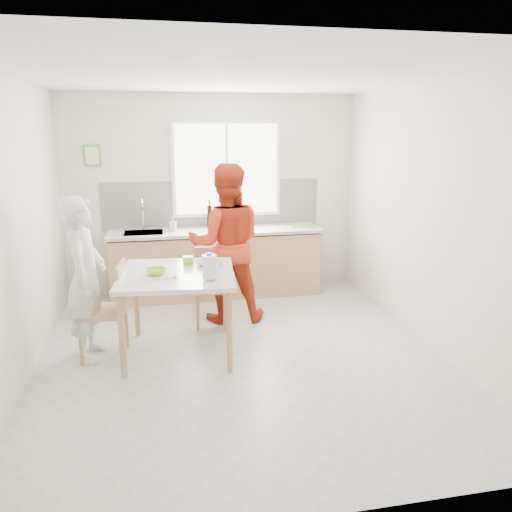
% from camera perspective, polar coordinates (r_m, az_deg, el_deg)
% --- Properties ---
extents(ground, '(4.50, 4.50, 0.00)m').
position_cam_1_polar(ground, '(5.19, -1.82, -11.25)').
color(ground, '#B7B7B2').
rests_on(ground, ground).
extents(room_shell, '(4.50, 4.50, 4.50)m').
position_cam_1_polar(room_shell, '(4.72, -1.98, 7.05)').
color(room_shell, silver).
rests_on(room_shell, ground).
extents(window, '(1.50, 0.06, 1.30)m').
position_cam_1_polar(window, '(6.93, -3.37, 9.88)').
color(window, white).
rests_on(window, room_shell).
extents(backsplash, '(3.00, 0.02, 0.65)m').
position_cam_1_polar(backsplash, '(6.97, -4.96, 5.95)').
color(backsplash, white).
rests_on(backsplash, room_shell).
extents(picture_frame, '(0.22, 0.03, 0.28)m').
position_cam_1_polar(picture_frame, '(6.90, -18.21, 10.84)').
color(picture_frame, '#5D9C47').
rests_on(picture_frame, room_shell).
extents(kitchen_counter, '(2.84, 0.64, 1.37)m').
position_cam_1_polar(kitchen_counter, '(6.86, -4.58, -1.08)').
color(kitchen_counter, tan).
rests_on(kitchen_counter, ground).
extents(dining_table, '(1.22, 1.22, 0.86)m').
position_cam_1_polar(dining_table, '(5.03, -8.96, -2.84)').
color(dining_table, silver).
rests_on(dining_table, ground).
extents(chair_left, '(0.49, 0.49, 0.96)m').
position_cam_1_polar(chair_left, '(5.20, -16.37, -5.51)').
color(chair_left, tan).
rests_on(chair_left, ground).
extents(chair_far, '(0.45, 0.45, 0.89)m').
position_cam_1_polar(chair_far, '(5.89, -5.04, -3.01)').
color(chair_far, tan).
rests_on(chair_far, ground).
extents(person_white, '(0.45, 0.63, 1.64)m').
position_cam_1_polar(person_white, '(5.15, -18.88, -2.50)').
color(person_white, silver).
rests_on(person_white, ground).
extents(person_red, '(0.97, 0.79, 1.87)m').
position_cam_1_polar(person_red, '(5.86, -3.43, 1.42)').
color(person_red, red).
rests_on(person_red, ground).
extents(bowl_green, '(0.21, 0.21, 0.06)m').
position_cam_1_polar(bowl_green, '(4.97, -11.35, -1.75)').
color(bowl_green, '#A8D130').
rests_on(bowl_green, dining_table).
extents(bowl_white, '(0.25, 0.25, 0.06)m').
position_cam_1_polar(bowl_white, '(5.23, -5.59, -0.73)').
color(bowl_white, silver).
rests_on(bowl_white, dining_table).
extents(milk_jug, '(0.19, 0.14, 0.24)m').
position_cam_1_polar(milk_jug, '(4.69, -5.30, -1.19)').
color(milk_jug, white).
rests_on(milk_jug, dining_table).
extents(green_box, '(0.11, 0.11, 0.09)m').
position_cam_1_polar(green_box, '(5.26, -7.77, -0.52)').
color(green_box, '#7BC12C').
rests_on(green_box, dining_table).
extents(spoon, '(0.16, 0.05, 0.01)m').
position_cam_1_polar(spoon, '(4.80, -10.10, -2.51)').
color(spoon, '#A5A5AA').
rests_on(spoon, dining_table).
extents(cutting_board, '(0.40, 0.33, 0.01)m').
position_cam_1_polar(cutting_board, '(6.96, 5.48, 3.42)').
color(cutting_board, '#77B329').
rests_on(cutting_board, kitchen_counter).
extents(wine_bottle_a, '(0.07, 0.07, 0.32)m').
position_cam_1_polar(wine_bottle_a, '(6.82, -5.32, 4.51)').
color(wine_bottle_a, black).
rests_on(wine_bottle_a, kitchen_counter).
extents(wine_bottle_b, '(0.07, 0.07, 0.30)m').
position_cam_1_polar(wine_bottle_b, '(6.89, -3.94, 4.56)').
color(wine_bottle_b, black).
rests_on(wine_bottle_b, kitchen_counter).
extents(jar_amber, '(0.06, 0.06, 0.16)m').
position_cam_1_polar(jar_amber, '(6.87, -4.77, 3.91)').
color(jar_amber, olive).
rests_on(jar_amber, kitchen_counter).
extents(soap_bottle, '(0.09, 0.10, 0.18)m').
position_cam_1_polar(soap_bottle, '(6.72, -9.49, 3.62)').
color(soap_bottle, '#999999').
rests_on(soap_bottle, kitchen_counter).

